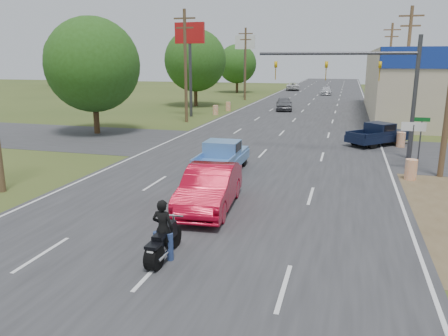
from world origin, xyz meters
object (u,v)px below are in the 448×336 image
(red_convertible, at_px, (210,188))
(distant_car_grey, at_px, (284,104))
(navy_pickup, at_px, (380,134))
(distant_car_white, at_px, (293,86))
(distant_car_silver, at_px, (326,91))
(rider, at_px, (163,232))
(blue_pickup, at_px, (222,156))
(motorcycle, at_px, (163,244))

(red_convertible, relative_size, distant_car_grey, 1.15)
(navy_pickup, relative_size, distant_car_grey, 1.03)
(distant_car_white, bearing_deg, red_convertible, 87.52)
(red_convertible, bearing_deg, distant_car_silver, 83.87)
(distant_car_white, bearing_deg, rider, 87.29)
(distant_car_grey, bearing_deg, distant_car_silver, 73.55)
(rider, relative_size, navy_pickup, 0.38)
(rider, relative_size, blue_pickup, 0.36)
(rider, xyz_separation_m, navy_pickup, (7.06, 20.23, -0.09))
(red_convertible, relative_size, distant_car_white, 0.96)
(blue_pickup, relative_size, distant_car_silver, 1.11)
(red_convertible, relative_size, blue_pickup, 1.04)
(distant_car_silver, bearing_deg, motorcycle, -92.67)
(distant_car_white, bearing_deg, motorcycle, 87.29)
(distant_car_grey, bearing_deg, blue_pickup, -96.70)
(distant_car_grey, bearing_deg, rider, -95.46)
(rider, bearing_deg, motorcycle, 90.00)
(navy_pickup, distance_m, distant_car_white, 55.05)
(red_convertible, height_order, rider, rider)
(blue_pickup, relative_size, distant_car_grey, 1.10)
(motorcycle, distance_m, blue_pickup, 10.53)
(motorcycle, xyz_separation_m, rider, (0.00, 0.06, 0.36))
(rider, distance_m, distant_car_grey, 39.48)
(blue_pickup, height_order, navy_pickup, blue_pickup)
(distant_car_grey, bearing_deg, navy_pickup, -72.92)
(motorcycle, xyz_separation_m, distant_car_silver, (1.28, 64.43, 0.14))
(blue_pickup, bearing_deg, distant_car_grey, 91.55)
(navy_pickup, bearing_deg, distant_car_white, 146.77)
(red_convertible, distance_m, distant_car_white, 69.47)
(motorcycle, bearing_deg, navy_pickup, 71.52)
(red_convertible, bearing_deg, motorcycle, -94.06)
(red_convertible, height_order, blue_pickup, red_convertible)
(red_convertible, height_order, navy_pickup, red_convertible)
(red_convertible, distance_m, distant_car_silver, 59.79)
(distant_car_grey, xyz_separation_m, distant_car_white, (-3.23, 34.44, -0.02))
(rider, distance_m, blue_pickup, 10.47)
(blue_pickup, xyz_separation_m, distant_car_silver, (2.48, 53.97, -0.17))
(motorcycle, xyz_separation_m, distant_car_white, (-5.39, 73.92, 0.23))
(blue_pickup, bearing_deg, motorcycle, -83.79)
(rider, distance_m, navy_pickup, 21.43)
(blue_pickup, distance_m, navy_pickup, 12.85)
(rider, xyz_separation_m, distant_car_white, (-5.40, 73.86, -0.13))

